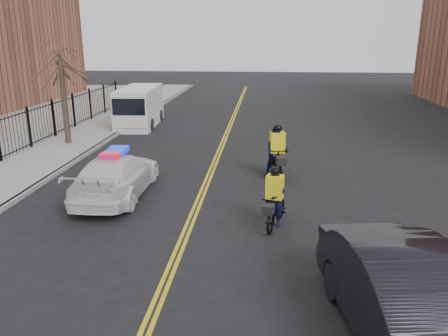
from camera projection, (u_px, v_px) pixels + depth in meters
ground at (183, 241)px, 11.54m from camera, size 120.00×120.00×0.00m
center_line_left at (214, 160)px, 19.18m from camera, size 0.10×60.00×0.01m
center_line_right at (218, 160)px, 19.16m from camera, size 0.10×60.00×0.01m
sidewalk at (52, 155)px, 19.82m from camera, size 3.00×60.00×0.15m
curb at (84, 155)px, 19.68m from camera, size 0.20×60.00×0.15m
iron_fence at (18, 134)px, 19.68m from camera, size 0.12×28.00×2.00m
street_tree at (61, 73)px, 20.74m from camera, size 3.20×3.20×4.80m
police_cruiser at (116, 175)px, 14.71m from camera, size 2.07×4.97×1.59m
dark_sedan at (412, 307)px, 7.28m from camera, size 2.61×5.48×1.73m
cargo_van at (139, 107)px, 26.36m from camera, size 2.39×5.59×2.29m
cyclist_near at (274, 206)px, 12.34m from camera, size 1.09×1.91×1.77m
cyclist_far at (277, 157)px, 16.62m from camera, size 1.05×2.13×2.08m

